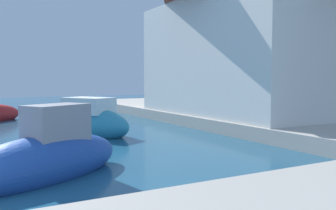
% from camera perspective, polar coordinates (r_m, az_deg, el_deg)
% --- Properties ---
extents(quay_promenade, '(44.00, 32.00, 0.50)m').
position_cam_1_polar(quay_promenade, '(7.07, -5.33, -11.11)').
color(quay_promenade, '#ADA89E').
rests_on(quay_promenade, ground).
extents(moored_boat_0, '(3.54, 4.63, 1.74)m').
position_cam_1_polar(moored_boat_0, '(14.31, -13.20, -2.62)').
color(moored_boat_0, teal).
rests_on(moored_boat_0, ground).
extents(moored_boat_5, '(4.15, 3.08, 1.82)m').
position_cam_1_polar(moored_boat_5, '(8.24, -18.43, -7.87)').
color(moored_boat_5, '#1E479E').
rests_on(moored_boat_5, ground).
extents(waterfront_building_main, '(6.11, 10.18, 6.30)m').
position_cam_1_polar(waterfront_building_main, '(17.69, 11.63, 9.13)').
color(waterfront_building_main, white).
rests_on(waterfront_building_main, quay_promenade).
extents(quayside_tree, '(2.46, 2.46, 4.07)m').
position_cam_1_polar(quayside_tree, '(21.01, 3.83, 7.35)').
color(quayside_tree, brown).
rests_on(quayside_tree, quay_promenade).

